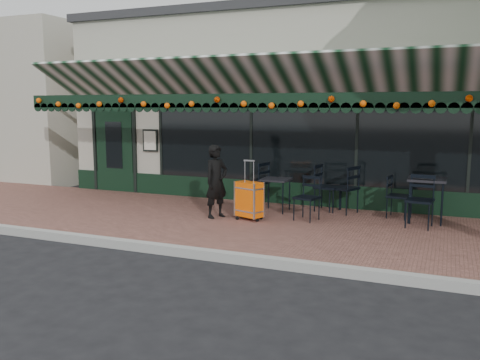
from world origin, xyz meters
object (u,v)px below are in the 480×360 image
at_px(chair_b_right, 327,188).
at_px(chair_b_front, 307,198).
at_px(chair_b_left, 256,183).
at_px(cafe_table_a, 427,183).
at_px(chair_a_left, 344,189).
at_px(chair_a_front, 420,201).
at_px(woman, 216,181).
at_px(cafe_table_b, 276,182).
at_px(chair_a_right, 398,197).
at_px(suitcase, 249,200).

relative_size(chair_b_right, chair_b_front, 1.14).
height_order(chair_b_left, chair_b_front, chair_b_left).
distance_m(chair_b_left, chair_b_right, 1.62).
bearing_deg(chair_b_left, cafe_table_a, 97.65).
bearing_deg(chair_b_front, chair_a_left, 75.88).
distance_m(chair_a_front, chair_b_right, 2.06).
distance_m(woman, chair_a_front, 3.85).
distance_m(woman, chair_b_left, 1.54).
distance_m(cafe_table_a, chair_a_left, 1.66).
bearing_deg(cafe_table_b, cafe_table_a, 3.15).
bearing_deg(chair_a_left, chair_a_right, 107.82).
relative_size(suitcase, cafe_table_b, 1.67).
bearing_deg(cafe_table_a, chair_a_left, 171.46).
height_order(suitcase, cafe_table_b, suitcase).
relative_size(suitcase, chair_b_right, 1.17).
xyz_separation_m(chair_a_front, chair_b_left, (-3.51, 0.84, 0.01)).
bearing_deg(cafe_table_a, chair_b_right, 171.24).
distance_m(chair_a_front, chair_b_front, 2.07).
bearing_deg(chair_a_left, chair_b_front, -5.53).
xyz_separation_m(cafe_table_b, chair_a_front, (2.89, -0.35, -0.14)).
distance_m(chair_b_right, chair_b_front, 1.07).
bearing_deg(chair_b_right, chair_a_front, -105.71).
bearing_deg(chair_b_right, chair_a_right, -88.18).
bearing_deg(cafe_table_b, chair_b_left, 142.33).
relative_size(cafe_table_a, cafe_table_b, 1.22).
height_order(chair_a_front, chair_b_left, chair_b_left).
distance_m(cafe_table_b, chair_b_right, 1.11).
bearing_deg(chair_a_front, chair_b_right, 163.40).
bearing_deg(woman, chair_a_right, -43.48).
bearing_deg(chair_b_left, woman, 2.54).
height_order(suitcase, chair_a_front, suitcase).
height_order(cafe_table_b, chair_b_right, chair_b_right).
bearing_deg(cafe_table_b, suitcase, -102.88).
bearing_deg(chair_a_front, cafe_table_a, 87.15).
distance_m(cafe_table_b, chair_a_front, 2.91).
distance_m(woman, chair_b_right, 2.42).
bearing_deg(suitcase, cafe_table_b, 97.65).
bearing_deg(chair_b_right, woman, 135.92).
height_order(chair_a_left, chair_a_right, chair_a_left).
bearing_deg(chair_b_left, suitcase, 28.43).
bearing_deg(chair_b_right, suitcase, 147.38).
bearing_deg(cafe_table_a, chair_b_front, -160.82).
bearing_deg(cafe_table_a, chair_a_front, -99.75).
relative_size(chair_a_right, chair_b_front, 0.98).
bearing_deg(suitcase, chair_b_right, 70.12).
bearing_deg(chair_a_left, chair_b_left, -69.67).
relative_size(cafe_table_a, chair_a_right, 0.99).
xyz_separation_m(chair_b_left, chair_b_front, (1.45, -1.07, -0.06)).
distance_m(chair_a_left, chair_b_front, 1.12).
bearing_deg(chair_a_left, cafe_table_a, 103.99).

